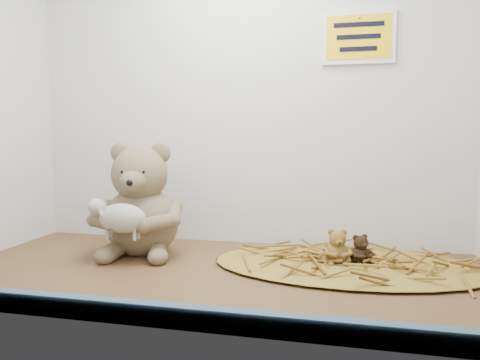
% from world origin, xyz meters
% --- Properties ---
extents(alcove_shell, '(1.20, 0.60, 0.90)m').
position_xyz_m(alcove_shell, '(0.00, 0.09, 0.45)').
color(alcove_shell, '#462818').
rests_on(alcove_shell, ground).
extents(front_rail, '(1.19, 0.02, 0.04)m').
position_xyz_m(front_rail, '(0.00, -0.29, 0.02)').
color(front_rail, '#3B5870').
rests_on(front_rail, shelf_floor).
extents(straw_bed, '(0.63, 0.36, 0.01)m').
position_xyz_m(straw_bed, '(0.29, 0.11, 0.01)').
color(straw_bed, brown).
rests_on(straw_bed, shelf_floor).
extents(main_teddy, '(0.27, 0.28, 0.28)m').
position_xyz_m(main_teddy, '(-0.23, 0.12, 0.14)').
color(main_teddy, '#7D6C4D').
rests_on(main_teddy, shelf_floor).
extents(toy_lamb, '(0.15, 0.09, 0.10)m').
position_xyz_m(toy_lamb, '(-0.23, 0.02, 0.11)').
color(toy_lamb, '#B3ADA1').
rests_on(toy_lamb, main_teddy).
extents(mini_teddy_tan, '(0.08, 0.08, 0.08)m').
position_xyz_m(mini_teddy_tan, '(0.26, 0.11, 0.05)').
color(mini_teddy_tan, brown).
rests_on(mini_teddy_tan, straw_bed).
extents(mini_teddy_brown, '(0.08, 0.08, 0.07)m').
position_xyz_m(mini_teddy_brown, '(0.31, 0.12, 0.05)').
color(mini_teddy_brown, black).
rests_on(mini_teddy_brown, straw_bed).
extents(wall_sign, '(0.16, 0.01, 0.11)m').
position_xyz_m(wall_sign, '(0.30, 0.29, 0.55)').
color(wall_sign, '#DFB20B').
rests_on(wall_sign, back_wall).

